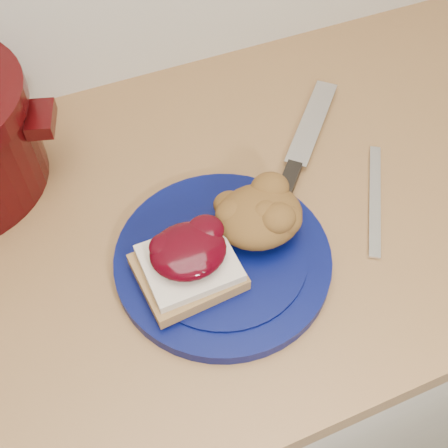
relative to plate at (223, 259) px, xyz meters
name	(u,v)px	position (x,y,z in m)	size (l,w,h in m)	color
base_cabinet	(185,370)	(-0.05, 0.08, -0.48)	(4.00, 0.60, 0.86)	beige
plate	(223,259)	(0.00, 0.00, 0.00)	(0.26, 0.26, 0.02)	#04093E
sandwich	(188,262)	(-0.05, -0.01, 0.04)	(0.12, 0.10, 0.06)	olive
stuffing_mound	(259,216)	(0.05, 0.02, 0.04)	(0.11, 0.09, 0.05)	brown
chef_knife	(292,173)	(0.14, 0.09, 0.00)	(0.22, 0.23, 0.02)	black
butter_knife	(375,198)	(0.22, 0.01, 0.00)	(0.19, 0.01, 0.00)	silver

